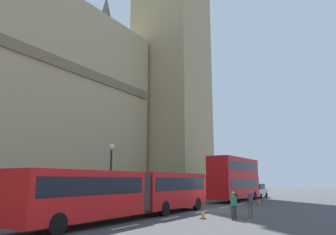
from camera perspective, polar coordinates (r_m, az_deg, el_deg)
ground_plane at (r=26.78m, az=7.59°, el=-16.21°), size 160.00×160.00×0.00m
lane_centre_marking at (r=23.30m, az=3.55°, el=-17.05°), size 25.20×0.16×0.01m
articulated_bus at (r=21.09m, az=-6.34°, el=-12.88°), size 16.96×2.54×2.90m
double_decker_bus at (r=38.41m, az=11.96°, el=-10.46°), size 10.93×2.54×4.90m
sedan_lead at (r=46.24m, az=15.74°, el=-12.59°), size 4.40×1.86×1.85m
traffic_cone_west at (r=20.87m, az=6.31°, el=-16.93°), size 0.36×0.36×0.58m
traffic_cone_middle at (r=30.16m, az=14.46°, el=-14.85°), size 0.36×0.36×0.58m
traffic_cone_east at (r=33.48m, az=16.08°, el=-14.36°), size 0.36×0.36×0.58m
street_lamp at (r=26.21m, az=-10.27°, el=-9.56°), size 0.44×0.44×5.27m
pedestrian_near_cones at (r=20.48m, az=11.75°, el=-15.11°), size 0.45×0.45×1.69m
pedestrian_by_kerb at (r=22.20m, az=14.68°, el=-14.66°), size 0.47×0.40×1.69m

